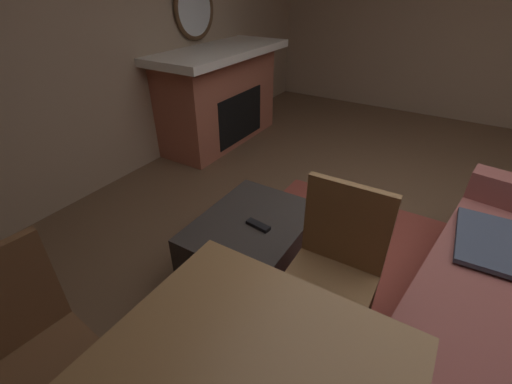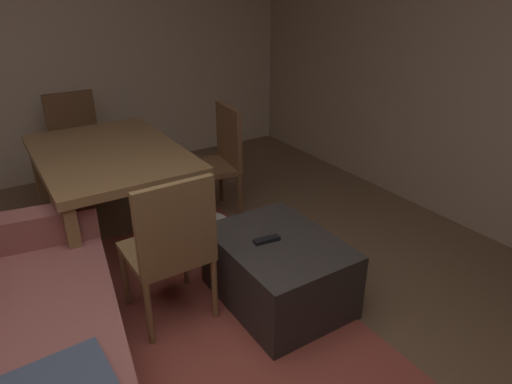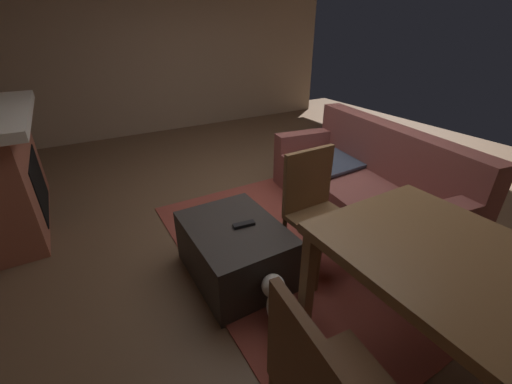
# 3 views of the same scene
# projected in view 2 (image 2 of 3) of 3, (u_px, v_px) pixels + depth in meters

# --- Properties ---
(wall_right_window_side) EXTENTS (0.12, 6.12, 2.67)m
(wall_right_window_side) POSITION_uv_depth(u_px,v_px,m) (10.00, 44.00, 4.01)
(wall_right_window_side) COLOR #C4AA91
(wall_right_window_side) RESTS_ON ground
(area_rug) EXTENTS (2.60, 2.00, 0.01)m
(area_rug) POSITION_uv_depth(u_px,v_px,m) (173.00, 342.00, 2.49)
(area_rug) COLOR brown
(area_rug) RESTS_ON ground
(couch) EXTENTS (2.16, 1.14, 0.90)m
(couch) POSITION_uv_depth(u_px,v_px,m) (9.00, 378.00, 1.87)
(couch) COLOR #8C4C47
(couch) RESTS_ON ground
(ottoman_coffee_table) EXTENTS (0.84, 0.64, 0.44)m
(ottoman_coffee_table) POSITION_uv_depth(u_px,v_px,m) (278.00, 271.00, 2.74)
(ottoman_coffee_table) COLOR #2D2826
(ottoman_coffee_table) RESTS_ON ground
(tv_remote) EXTENTS (0.07, 0.17, 0.02)m
(tv_remote) POSITION_uv_depth(u_px,v_px,m) (267.00, 240.00, 2.64)
(tv_remote) COLOR black
(tv_remote) RESTS_ON ottoman_coffee_table
(dining_table) EXTENTS (1.42, 0.96, 0.74)m
(dining_table) POSITION_uv_depth(u_px,v_px,m) (110.00, 161.00, 3.23)
(dining_table) COLOR brown
(dining_table) RESTS_ON ground
(dining_chair_west) EXTENTS (0.45, 0.45, 0.93)m
(dining_chair_west) POSITION_uv_depth(u_px,v_px,m) (171.00, 244.00, 2.45)
(dining_chair_west) COLOR brown
(dining_chair_west) RESTS_ON ground
(dining_chair_east) EXTENTS (0.45, 0.45, 0.93)m
(dining_chair_east) POSITION_uv_depth(u_px,v_px,m) (77.00, 138.00, 4.13)
(dining_chair_east) COLOR brown
(dining_chair_east) RESTS_ON ground
(dining_chair_south) EXTENTS (0.48, 0.48, 0.93)m
(dining_chair_south) POSITION_uv_depth(u_px,v_px,m) (217.00, 156.00, 3.71)
(dining_chair_south) COLOR brown
(dining_chair_south) RESTS_ON ground
(small_dog) EXTENTS (0.56, 0.24, 0.29)m
(small_dog) POSITION_uv_depth(u_px,v_px,m) (224.00, 231.00, 3.29)
(small_dog) COLOR silver
(small_dog) RESTS_ON ground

